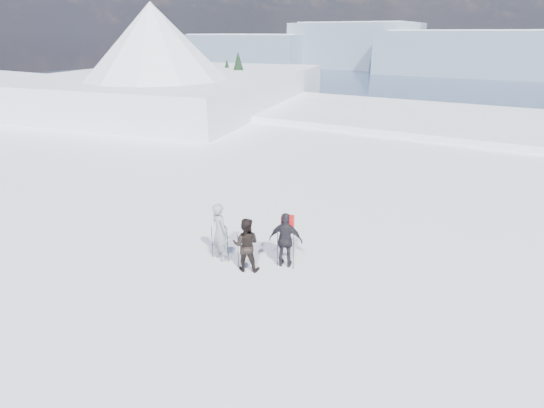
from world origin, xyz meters
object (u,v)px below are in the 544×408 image
(skier_dark, at_px, (246,245))
(skis_loose, at_px, (285,231))
(skier_pack, at_px, (286,240))
(skier_grey, at_px, (220,232))

(skier_dark, xyz_separation_m, skis_loose, (-0.22, 3.04, -0.87))
(skis_loose, bearing_deg, skier_pack, -61.78)
(skier_dark, bearing_deg, skier_pack, -161.98)
(skier_dark, distance_m, skier_pack, 1.27)
(skier_dark, bearing_deg, skier_grey, -30.05)
(skier_grey, xyz_separation_m, skier_dark, (1.11, -0.16, -0.11))
(skier_pack, bearing_deg, skis_loose, -77.60)
(skier_pack, bearing_deg, skier_dark, 23.82)
(skier_grey, bearing_deg, skier_pack, -139.14)
(skier_grey, distance_m, skier_pack, 2.19)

